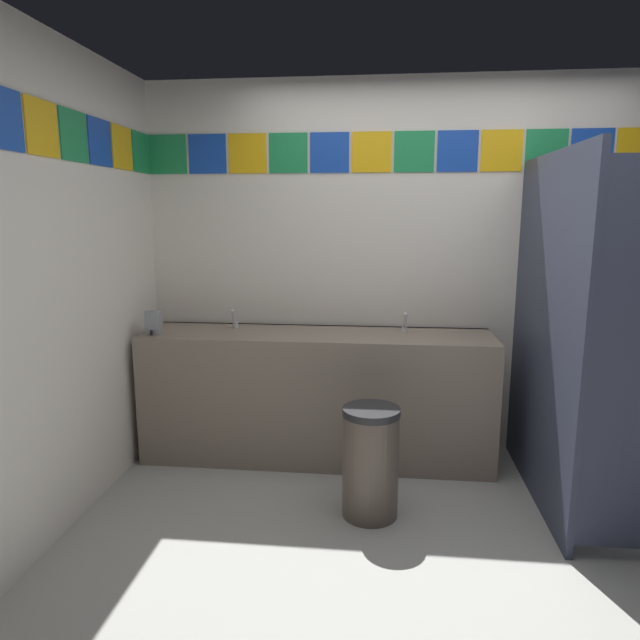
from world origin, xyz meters
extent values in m
plane|color=#9E9E99|center=(0.00, 0.00, 0.00)|extent=(8.64, 8.64, 0.00)
cube|color=silver|center=(0.00, 1.45, 1.27)|extent=(3.93, 0.08, 2.53)
cube|color=#1E8C4C|center=(-1.82, 1.40, 2.05)|extent=(0.26, 0.01, 0.26)
cube|color=#1947B7|center=(-1.54, 1.40, 2.05)|extent=(0.26, 0.01, 0.26)
cube|color=yellow|center=(-1.26, 1.40, 2.05)|extent=(0.26, 0.01, 0.26)
cube|color=#1E8C4C|center=(-0.98, 1.40, 2.05)|extent=(0.26, 0.01, 0.26)
cube|color=#1947B7|center=(-0.70, 1.40, 2.05)|extent=(0.26, 0.01, 0.26)
cube|color=yellow|center=(-0.42, 1.40, 2.05)|extent=(0.26, 0.01, 0.26)
cube|color=#1E8C4C|center=(-0.14, 1.40, 2.05)|extent=(0.26, 0.01, 0.26)
cube|color=#1947B7|center=(0.14, 1.40, 2.05)|extent=(0.26, 0.01, 0.26)
cube|color=yellow|center=(0.42, 1.40, 2.05)|extent=(0.26, 0.01, 0.26)
cube|color=#1E8C4C|center=(0.70, 1.40, 2.05)|extent=(0.26, 0.01, 0.26)
cube|color=#1947B7|center=(0.98, 1.40, 2.05)|extent=(0.26, 0.01, 0.26)
cube|color=yellow|center=(1.26, 1.40, 2.05)|extent=(0.26, 0.01, 0.26)
cube|color=silver|center=(-2.00, 0.00, 1.27)|extent=(0.08, 2.82, 2.53)
cube|color=#1947B7|center=(-1.96, -0.14, 2.05)|extent=(0.01, 0.26, 0.26)
cube|color=yellow|center=(-1.96, 0.14, 2.05)|extent=(0.01, 0.26, 0.26)
cube|color=#1E8C4C|center=(-1.96, 0.42, 2.05)|extent=(0.01, 0.26, 0.26)
cube|color=#1947B7|center=(-1.96, 0.71, 2.05)|extent=(0.01, 0.26, 0.26)
cube|color=yellow|center=(-1.96, 0.99, 2.05)|extent=(0.01, 0.26, 0.26)
cube|color=#1E8C4C|center=(-1.96, 1.27, 2.05)|extent=(0.01, 0.26, 0.26)
cube|color=gray|center=(-0.76, 1.13, 0.43)|extent=(2.31, 0.56, 0.87)
cube|color=gray|center=(-0.76, 1.40, 0.83)|extent=(2.31, 0.03, 0.08)
cylinder|color=white|center=(-1.34, 1.10, 0.81)|extent=(0.34, 0.34, 0.10)
cylinder|color=white|center=(-0.18, 1.10, 0.81)|extent=(0.34, 0.34, 0.10)
cylinder|color=silver|center=(-1.34, 1.24, 0.89)|extent=(0.04, 0.04, 0.05)
cylinder|color=silver|center=(-1.34, 1.19, 0.96)|extent=(0.02, 0.06, 0.09)
cylinder|color=silver|center=(-0.18, 1.24, 0.89)|extent=(0.04, 0.04, 0.05)
cylinder|color=silver|center=(-0.18, 1.19, 0.96)|extent=(0.02, 0.06, 0.09)
cube|color=gray|center=(-1.81, 0.97, 0.95)|extent=(0.09, 0.07, 0.16)
cylinder|color=black|center=(-1.81, 0.93, 0.89)|extent=(0.02, 0.02, 0.03)
cube|color=#33384C|center=(0.59, 0.74, 0.99)|extent=(0.04, 1.34, 1.98)
cylinder|color=silver|center=(0.61, 0.09, 1.09)|extent=(0.02, 0.02, 0.10)
cylinder|color=white|center=(1.11, 0.90, 0.20)|extent=(0.38, 0.38, 0.40)
torus|color=white|center=(1.11, 0.90, 0.42)|extent=(0.39, 0.39, 0.05)
cube|color=white|center=(1.11, 1.11, 0.57)|extent=(0.34, 0.17, 0.34)
cylinder|color=brown|center=(-0.38, 0.39, 0.29)|extent=(0.31, 0.31, 0.58)
cylinder|color=#262628|center=(-0.38, 0.39, 0.60)|extent=(0.31, 0.31, 0.04)
camera|label=1|loc=(-0.34, -2.51, 1.65)|focal=31.74mm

